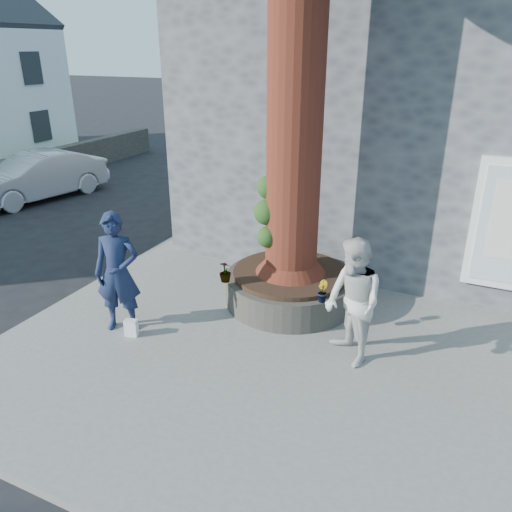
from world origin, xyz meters
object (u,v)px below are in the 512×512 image
at_px(man, 118,273).
at_px(car_silver, 36,177).
at_px(woman, 353,303).
at_px(planter, 290,287).

xyz_separation_m(man, car_silver, (-7.44, 5.24, -0.40)).
distance_m(woman, car_silver, 11.94).
distance_m(man, woman, 3.66).
bearing_deg(planter, man, -137.08).
bearing_deg(car_silver, man, -23.66).
bearing_deg(car_silver, woman, -10.97).
bearing_deg(planter, woman, -42.39).
height_order(man, car_silver, man).
distance_m(planter, man, 3.02).
distance_m(planter, woman, 2.06).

